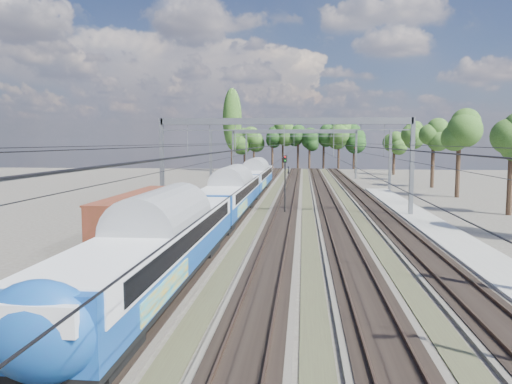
# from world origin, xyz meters

# --- Properties ---
(ground) EXTENTS (220.00, 220.00, 0.00)m
(ground) POSITION_xyz_m (0.00, 0.00, 0.00)
(ground) COLOR #47423A
(ground) RESTS_ON ground
(track_bed) EXTENTS (21.00, 130.00, 0.34)m
(track_bed) POSITION_xyz_m (-0.00, 45.00, 0.10)
(track_bed) COLOR #47423A
(track_bed) RESTS_ON ground
(platform) EXTENTS (3.00, 70.00, 0.30)m
(platform) POSITION_xyz_m (12.00, 20.00, 0.15)
(platform) COLOR gray
(platform) RESTS_ON ground
(catenary) EXTENTS (25.65, 130.00, 9.00)m
(catenary) POSITION_xyz_m (0.33, 52.69, 6.40)
(catenary) COLOR slate
(catenary) RESTS_ON ground
(tree_belt) EXTENTS (39.21, 99.84, 12.10)m
(tree_belt) POSITION_xyz_m (7.42, 89.61, 8.10)
(tree_belt) COLOR black
(tree_belt) RESTS_ON ground
(poplar) EXTENTS (4.40, 4.40, 19.04)m
(poplar) POSITION_xyz_m (-14.50, 98.00, 11.89)
(poplar) COLOR black
(poplar) RESTS_ON ground
(emu_train) EXTENTS (3.13, 66.09, 4.57)m
(emu_train) POSITION_xyz_m (-4.50, 27.23, 2.69)
(emu_train) COLOR black
(emu_train) RESTS_ON ground
(freight_boxcar) EXTENTS (2.60, 12.55, 3.24)m
(freight_boxcar) POSITION_xyz_m (-9.00, 16.15, 1.97)
(freight_boxcar) COLOR black
(freight_boxcar) RESTS_ON ground
(worker) EXTENTS (0.52, 0.73, 1.90)m
(worker) POSITION_xyz_m (-1.18, 85.14, 0.95)
(worker) COLOR black
(worker) RESTS_ON ground
(signal_near) EXTENTS (0.40, 0.37, 5.56)m
(signal_near) POSITION_xyz_m (0.07, 30.99, 3.52)
(signal_near) COLOR black
(signal_near) RESTS_ON ground
(signal_far) EXTENTS (0.38, 0.35, 5.63)m
(signal_far) POSITION_xyz_m (13.04, 95.03, 3.56)
(signal_far) COLOR black
(signal_far) RESTS_ON ground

